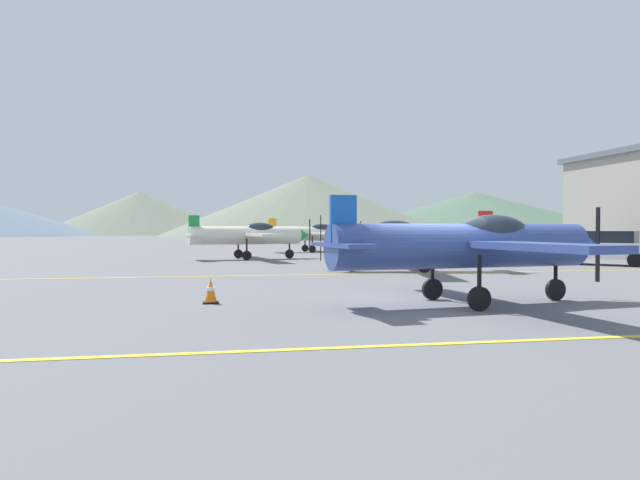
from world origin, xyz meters
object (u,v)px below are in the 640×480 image
object	(u,v)px
airplane_mid	(408,237)
airplane_far	(250,235)
airplane_near	(472,244)
traffic_cone_front	(211,291)
car_sedan	(606,247)
airplane_back	(315,233)

from	to	relation	value
airplane_mid	airplane_far	xyz separation A→B (m)	(-5.73, 10.40, 0.00)
airplane_near	airplane_far	xyz separation A→B (m)	(-3.71, 20.55, 0.00)
airplane_near	traffic_cone_front	world-z (taller)	airplane_near
airplane_mid	car_sedan	bearing A→B (deg)	10.80
car_sedan	traffic_cone_front	distance (m)	21.48
airplane_mid	airplane_far	bearing A→B (deg)	118.86
traffic_cone_front	car_sedan	bearing A→B (deg)	30.55
airplane_back	traffic_cone_front	bearing A→B (deg)	-104.87
airplane_near	airplane_mid	distance (m)	10.35
airplane_mid	airplane_far	world-z (taller)	same
airplane_back	car_sedan	bearing A→B (deg)	-57.55
airplane_back	car_sedan	xyz separation A→B (m)	(11.00, -17.30, -0.54)
car_sedan	airplane_back	bearing A→B (deg)	122.45
airplane_mid	airplane_far	size ratio (longest dim) A/B	1.00
car_sedan	airplane_mid	bearing A→B (deg)	-169.20
airplane_far	car_sedan	world-z (taller)	airplane_far
airplane_near	airplane_mid	world-z (taller)	same
airplane_far	traffic_cone_front	bearing A→B (deg)	-96.52
airplane_mid	airplane_back	xyz separation A→B (m)	(-0.45, 19.31, 0.00)
airplane_mid	airplane_far	distance (m)	11.87
airplane_mid	car_sedan	distance (m)	10.76
airplane_near	car_sedan	xyz separation A→B (m)	(12.57, 12.16, -0.54)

